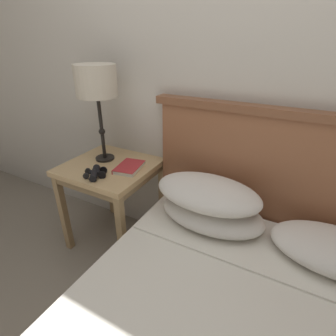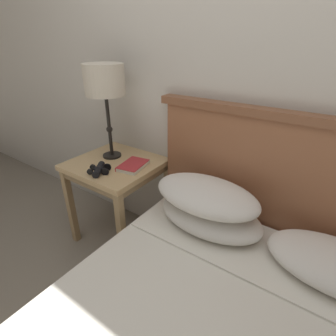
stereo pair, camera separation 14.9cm
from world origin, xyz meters
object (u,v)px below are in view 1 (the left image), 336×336
object	(u,v)px
table_lamp	(96,83)
book_on_nightstand	(129,167)
binoculars_pair	(95,173)
nightstand	(112,175)

from	to	relation	value
table_lamp	book_on_nightstand	xyz separation A→B (m)	(0.24, -0.05, -0.50)
book_on_nightstand	binoculars_pair	size ratio (longest dim) A/B	1.46
book_on_nightstand	table_lamp	bearing A→B (deg)	168.54
nightstand	book_on_nightstand	world-z (taller)	book_on_nightstand
nightstand	table_lamp	xyz separation A→B (m)	(-0.09, 0.04, 0.60)
table_lamp	binoculars_pair	size ratio (longest dim) A/B	4.01
book_on_nightstand	binoculars_pair	world-z (taller)	binoculars_pair
nightstand	book_on_nightstand	size ratio (longest dim) A/B	2.82
book_on_nightstand	binoculars_pair	xyz separation A→B (m)	(-0.12, -0.18, 0.01)
nightstand	book_on_nightstand	xyz separation A→B (m)	(0.16, -0.01, 0.10)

